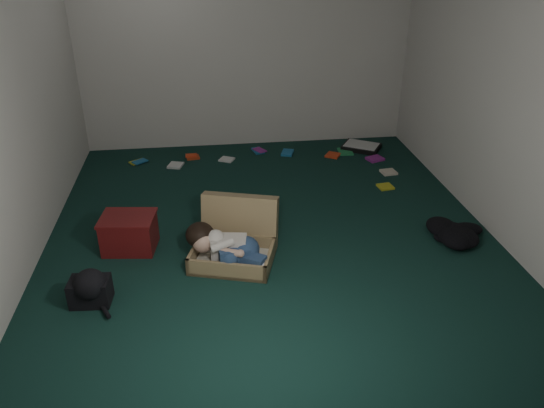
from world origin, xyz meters
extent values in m
plane|color=#102D27|center=(0.00, 0.00, 0.00)|extent=(4.50, 4.50, 0.00)
plane|color=silver|center=(0.00, 2.25, 1.30)|extent=(4.50, 0.00, 4.50)
plane|color=silver|center=(0.00, -2.25, 1.30)|extent=(4.50, 0.00, 4.50)
plane|color=silver|center=(-2.00, 0.00, 1.30)|extent=(0.00, 4.50, 4.50)
plane|color=silver|center=(2.00, 0.00, 1.30)|extent=(0.00, 4.50, 4.50)
cube|color=#947C51|center=(-0.38, -0.51, 0.08)|extent=(0.77, 0.64, 0.15)
cube|color=beige|center=(-0.38, -0.51, 0.04)|extent=(0.70, 0.57, 0.02)
cube|color=#947C51|center=(-0.29, -0.22, 0.23)|extent=(0.69, 0.38, 0.48)
cube|color=beige|center=(-0.40, -0.52, 0.16)|extent=(0.30, 0.20, 0.21)
sphere|color=tan|center=(-0.61, -0.49, 0.22)|extent=(0.18, 0.18, 0.18)
ellipsoid|color=black|center=(-0.63, -0.43, 0.25)|extent=(0.24, 0.25, 0.20)
ellipsoid|color=navy|center=(-0.26, -0.55, 0.16)|extent=(0.22, 0.25, 0.20)
cube|color=navy|center=(-0.37, -0.63, 0.15)|extent=(0.25, 0.14, 0.13)
cube|color=navy|center=(-0.23, -0.68, 0.13)|extent=(0.25, 0.22, 0.10)
sphere|color=white|center=(-0.14, -0.68, 0.11)|extent=(0.10, 0.10, 0.10)
sphere|color=white|center=(-0.16, -0.74, 0.10)|extent=(0.09, 0.09, 0.09)
cylinder|color=tan|center=(-0.39, -0.65, 0.20)|extent=(0.18, 0.10, 0.06)
cube|color=#5F1314|center=(-1.24, -0.15, 0.14)|extent=(0.47, 0.39, 0.29)
cube|color=#5F1314|center=(-1.24, -0.15, 0.30)|extent=(0.50, 0.41, 0.02)
cube|color=black|center=(1.41, 1.87, 0.03)|extent=(0.56, 0.52, 0.06)
cube|color=white|center=(1.41, 1.87, 0.06)|extent=(0.49, 0.46, 0.01)
cube|color=gold|center=(-1.36, 1.79, 0.01)|extent=(0.18, 0.14, 0.02)
cube|color=#B53818|center=(-0.71, 1.83, 0.01)|extent=(0.23, 0.22, 0.02)
cube|color=white|center=(-0.30, 1.72, 0.01)|extent=(0.18, 0.21, 0.02)
cube|color=#1E6DA7|center=(0.45, 1.83, 0.01)|extent=(0.19, 0.22, 0.02)
cube|color=#E63F1B|center=(0.99, 1.68, 0.01)|extent=(0.22, 0.21, 0.02)
cube|color=#278F4E|center=(1.18, 1.78, 0.01)|extent=(0.19, 0.15, 0.02)
cube|color=#9F2794|center=(1.47, 1.50, 0.01)|extent=(0.22, 0.22, 0.02)
cube|color=beige|center=(1.51, 1.10, 0.01)|extent=(0.17, 0.20, 0.02)
cube|color=gold|center=(1.35, 0.74, 0.01)|extent=(0.20, 0.22, 0.02)
cube|color=#B53818|center=(1.49, 1.82, 0.01)|extent=(0.22, 0.20, 0.02)
cube|color=white|center=(-0.91, 1.61, 0.01)|extent=(0.20, 0.16, 0.02)
cube|color=#1E6DA7|center=(0.10, 1.95, 0.01)|extent=(0.22, 0.22, 0.02)
camera|label=1|loc=(-0.53, -4.21, 2.49)|focal=35.00mm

